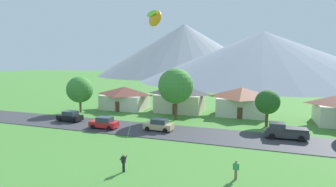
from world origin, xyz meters
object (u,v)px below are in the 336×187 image
object	(u,v)px
house_leftmost	(242,101)
pickup_truck_charcoal_west_side	(285,131)
house_right_center	(125,97)
parked_car_red_mid_east	(104,123)
kite_flyer_with_kite	(154,22)
tree_left_of_center	(267,102)
tree_center	(176,86)
house_left_center	(180,97)
parked_car_black_mid_west	(70,116)
parked_car_tan_west_end	(159,125)
tree_near_left	(80,90)
watcher_person	(236,169)

from	to	relation	value
house_leftmost	pickup_truck_charcoal_west_side	world-z (taller)	house_leftmost
house_right_center	pickup_truck_charcoal_west_side	xyz separation A→B (m)	(29.70, -12.15, -1.33)
house_leftmost	parked_car_red_mid_east	bearing A→B (deg)	-137.19
house_leftmost	kite_flyer_with_kite	size ratio (longest dim) A/B	0.60
tree_left_of_center	tree_center	bearing A→B (deg)	-178.71
house_left_center	parked_car_red_mid_east	distance (m)	17.82
house_right_center	pickup_truck_charcoal_west_side	size ratio (longest dim) A/B	1.80
kite_flyer_with_kite	house_left_center	bearing A→B (deg)	100.64
parked_car_black_mid_west	kite_flyer_with_kite	xyz separation A→B (m)	(19.26, -10.23, 13.06)
tree_center	house_leftmost	bearing A→B (deg)	38.78
house_right_center	parked_car_tan_west_end	size ratio (longest dim) A/B	2.23
house_left_center	house_leftmost	bearing A→B (deg)	3.55
parked_car_tan_west_end	parked_car_red_mid_east	size ratio (longest dim) A/B	0.99
kite_flyer_with_kite	tree_near_left	bearing A→B (deg)	142.42
house_right_center	watcher_person	world-z (taller)	house_right_center
house_leftmost	tree_center	xyz separation A→B (m)	(-10.19, -8.19, 3.16)
house_left_center	kite_flyer_with_kite	size ratio (longest dim) A/B	0.63
parked_car_tan_west_end	parked_car_black_mid_west	world-z (taller)	same
kite_flyer_with_kite	tree_left_of_center	bearing A→B (deg)	56.87
kite_flyer_with_kite	watcher_person	world-z (taller)	kite_flyer_with_kite
tree_center	pickup_truck_charcoal_west_side	xyz separation A→B (m)	(16.62, -5.74, -4.73)
parked_car_red_mid_east	house_left_center	bearing A→B (deg)	67.48
tree_near_left	pickup_truck_charcoal_west_side	bearing A→B (deg)	-9.51
house_left_center	watcher_person	world-z (taller)	house_left_center
parked_car_black_mid_west	watcher_person	world-z (taller)	parked_car_black_mid_west
parked_car_black_mid_west	parked_car_red_mid_east	xyz separation A→B (m)	(7.86, -2.08, 0.00)
parked_car_black_mid_west	pickup_truck_charcoal_west_side	bearing A→B (deg)	1.92
house_left_center	tree_left_of_center	world-z (taller)	tree_left_of_center
house_left_center	parked_car_red_mid_east	bearing A→B (deg)	-112.52
tree_left_of_center	pickup_truck_charcoal_west_side	distance (m)	6.98
house_left_center	pickup_truck_charcoal_west_side	world-z (taller)	house_left_center
parked_car_black_mid_west	tree_near_left	bearing A→B (deg)	114.94
parked_car_black_mid_west	watcher_person	distance (m)	30.86
watcher_person	kite_flyer_with_kite	bearing A→B (deg)	161.54
house_left_center	watcher_person	bearing A→B (deg)	-64.16
parked_car_black_mid_west	pickup_truck_charcoal_west_side	distance (m)	32.76
kite_flyer_with_kite	parked_car_red_mid_east	bearing A→B (deg)	144.40
house_leftmost	parked_car_red_mid_east	size ratio (longest dim) A/B	2.15
pickup_truck_charcoal_west_side	parked_car_black_mid_west	bearing A→B (deg)	-178.08
pickup_truck_charcoal_west_side	house_leftmost	bearing A→B (deg)	114.79
house_left_center	parked_car_black_mid_west	world-z (taller)	house_left_center
tree_left_of_center	parked_car_red_mid_east	xyz separation A→B (m)	(-22.75, -9.23, -2.91)
tree_near_left	parked_car_tan_west_end	xyz separation A→B (m)	(19.28, -7.73, -3.56)
tree_center	house_left_center	bearing A→B (deg)	101.20
tree_left_of_center	parked_car_tan_west_end	xyz separation A→B (m)	(-14.65, -7.75, -2.91)
house_right_center	parked_car_red_mid_east	distance (m)	16.14
parked_car_black_mid_west	house_right_center	bearing A→B (deg)	77.06
parked_car_tan_west_end	kite_flyer_with_kite	size ratio (longest dim) A/B	0.28
pickup_truck_charcoal_west_side	watcher_person	bearing A→B (deg)	-108.71
parked_car_red_mid_east	kite_flyer_with_kite	size ratio (longest dim) A/B	0.28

